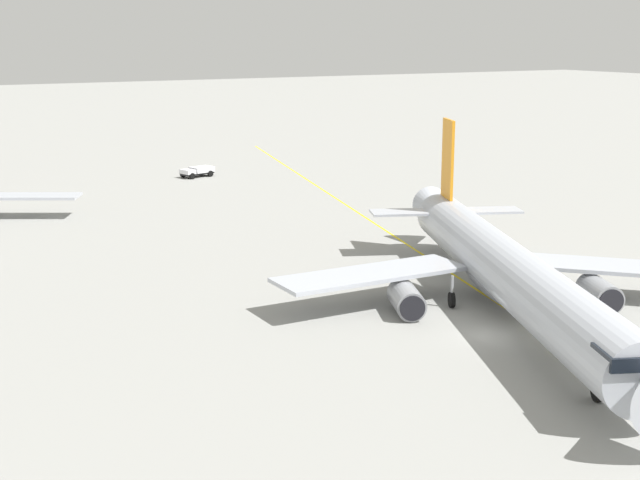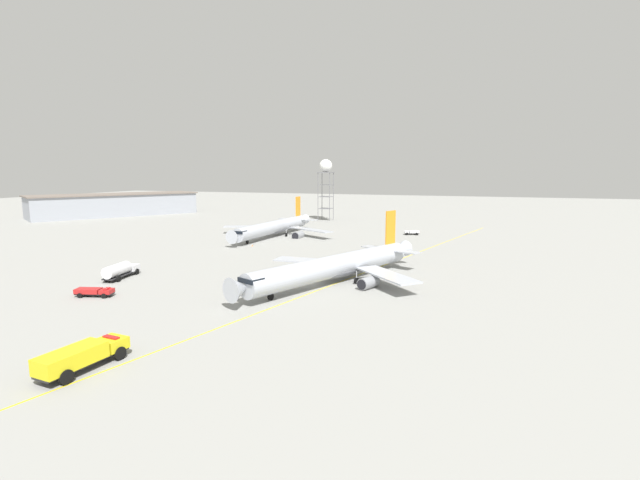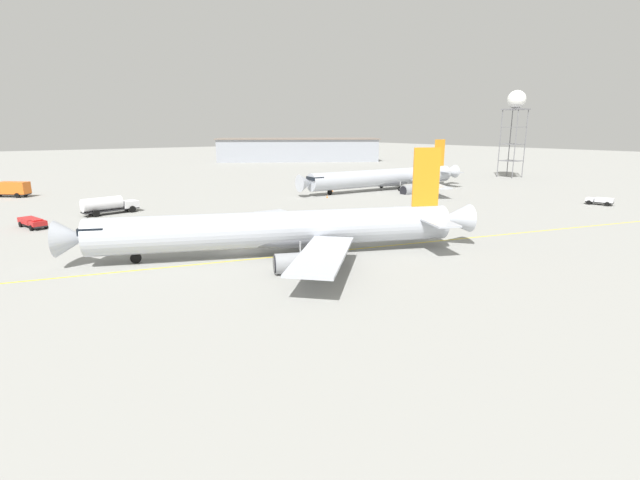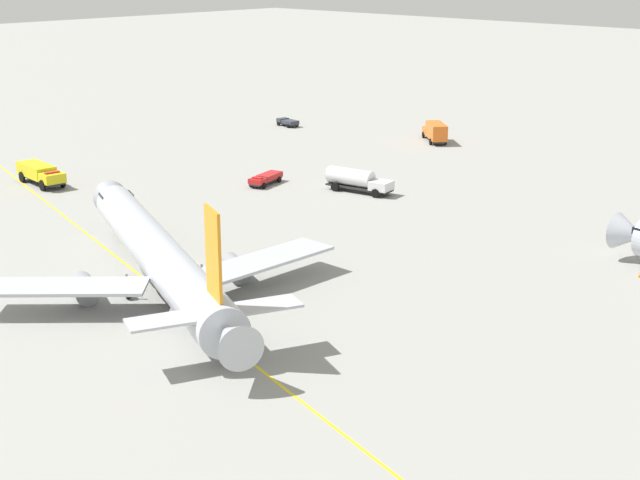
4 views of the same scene
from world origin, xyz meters
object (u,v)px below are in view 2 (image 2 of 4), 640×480
Objects in this scene: fuel_tanker_truck at (120,270)px; fire_tender_truck at (82,355)px; pushback_tug_truck at (412,232)px; safety_cone_near at (252,245)px; radar_tower at (326,170)px; airliner_main at (337,267)px; airliner_secondary at (274,228)px; safety_cone_mid at (247,243)px; ops_pickup_truck at (94,292)px; safety_cone_far at (241,240)px.

fire_tender_truck is (-25.23, 32.14, -0.05)m from fuel_tanker_truck.
fuel_tanker_truck is at bearing 43.66° from fire_tender_truck.
pushback_tug_truck is 50.81m from safety_cone_near.
radar_tower is at bearing -12.08° from fuel_tanker_truck.
fire_tender_truck is at bearing 105.03° from safety_cone_near.
radar_tower is at bearing -137.11° from airliner_main.
airliner_secondary reaches higher than fuel_tanker_truck.
fire_tender_truck is 0.39× the size of radar_tower.
safety_cone_mid is (1.24, 15.04, -2.37)m from airliner_secondary.
ops_pickup_truck reaches higher than pushback_tug_truck.
safety_cone_far is (1.13, -46.64, -1.30)m from fuel_tanker_truck.
fuel_tanker_truck is (38.11, 10.43, -1.22)m from airliner_main.
fuel_tanker_truck is at bearing -0.17° from airliner_secondary.
fuel_tanker_truck is 0.97× the size of fire_tender_truck.
pushback_tug_truck is (-42.01, -75.76, -0.77)m from fuel_tanker_truck.
airliner_secondary is 9.46× the size of pushback_tug_truck.
radar_tower is 69.69m from safety_cone_near.
ops_pickup_truck is 10.94× the size of safety_cone_near.
airliner_secondary is at bearing -112.37° from safety_cone_far.
radar_tower is 43.61× the size of safety_cone_near.
radar_tower is at bearing -87.95° from safety_cone_near.
fuel_tanker_truck is 12.23m from ops_pickup_truck.
safety_cone_near is at bearing 92.05° from radar_tower.
safety_cone_far is (43.14, 29.12, -0.52)m from pushback_tug_truck.
airliner_main is 78.14× the size of safety_cone_mid.
safety_cone_mid is at bearing 136.74° from safety_cone_far.
radar_tower is (21.79, -139.03, 18.47)m from fire_tender_truck.
pushback_tug_truck is at bearing -39.24° from fuel_tanker_truck.
radar_tower is (-3.44, -106.89, 18.42)m from fuel_tanker_truck.
fuel_tanker_truck is 16.35× the size of safety_cone_near.
fuel_tanker_truck reaches higher than fire_tender_truck.
airliner_secondary is 4.87× the size of fire_tender_truck.
safety_cone_far is (4.81, 11.68, -2.37)m from airliner_secondary.
safety_cone_near is at bearing 73.63° from ops_pickup_truck.
pushback_tug_truck is at bearing -160.30° from airliner_main.
fire_tender_truck is 16.82× the size of safety_cone_far.
radar_tower is at bearing -94.34° from safety_cone_far.
airliner_main is 78.14× the size of safety_cone_far.
safety_cone_far is at bearing 19.13° from pushback_tug_truck.
airliner_main reaches higher than safety_cone_mid.
airliner_main is 48.56m from safety_cone_mid.
safety_cone_near is (-5.83, -40.09, -1.30)m from fuel_tanker_truck.
safety_cone_mid is (22.79, -75.43, -1.25)m from fire_tender_truck.
fuel_tanker_truck is 108.52m from radar_tower.
safety_cone_mid is (2.78, -54.32, -0.53)m from ops_pickup_truck.
safety_cone_mid is at bearing -13.46° from fuel_tanker_truck.
fire_tender_truck is at bearing 66.27° from pushback_tug_truck.
fire_tender_truck is 29.09m from ops_pickup_truck.
radar_tower is 43.61× the size of safety_cone_mid.
fire_tender_truck is 83.09m from safety_cone_far.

